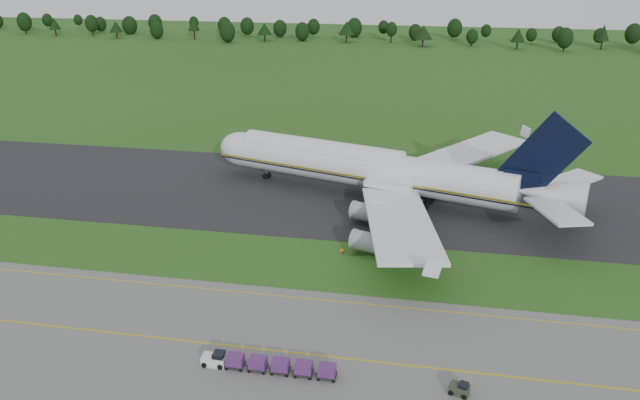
% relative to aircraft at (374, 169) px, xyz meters
% --- Properties ---
extents(ground, '(600.00, 600.00, 0.00)m').
position_rel_aircraft_xyz_m(ground, '(-3.82, -27.58, -5.67)').
color(ground, '#255118').
rests_on(ground, ground).
extents(taxiway, '(300.00, 40.00, 0.08)m').
position_rel_aircraft_xyz_m(taxiway, '(-3.82, 0.42, -5.63)').
color(taxiway, black).
rests_on(taxiway, ground).
extents(apron_markings, '(300.00, 30.20, 0.01)m').
position_rel_aircraft_xyz_m(apron_markings, '(-3.82, -54.56, -5.61)').
color(apron_markings, gold).
rests_on(apron_markings, apron).
extents(tree_line, '(525.85, 21.25, 11.72)m').
position_rel_aircraft_xyz_m(tree_line, '(3.63, 193.05, 0.30)').
color(tree_line, black).
rests_on(tree_line, ground).
extents(aircraft, '(70.86, 66.32, 19.87)m').
position_rel_aircraft_xyz_m(aircraft, '(0.00, 0.00, 0.00)').
color(aircraft, white).
rests_on(aircraft, ground).
extents(baggage_train, '(15.24, 1.62, 1.56)m').
position_rel_aircraft_xyz_m(baggage_train, '(-6.46, -53.30, -4.78)').
color(baggage_train, white).
rests_on(baggage_train, apron).
extents(utility_cart, '(2.29, 1.75, 1.11)m').
position_rel_aircraft_xyz_m(utility_cart, '(14.41, -53.45, -5.07)').
color(utility_cart, '#2E3525').
rests_on(utility_cart, apron).
extents(edge_markers, '(12.54, 0.30, 0.60)m').
position_rel_aircraft_xyz_m(edge_markers, '(3.53, -23.37, -5.40)').
color(edge_markers, orange).
rests_on(edge_markers, ground).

